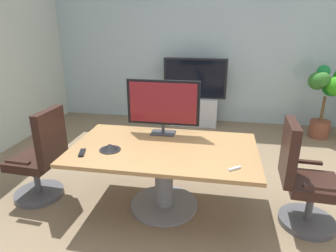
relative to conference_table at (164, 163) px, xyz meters
The scene contains 11 objects.
ground_plane 0.56m from the conference_table, 49.14° to the left, with size 7.10×7.10×0.00m, color #7A664C.
wall_back_glass_partition 3.30m from the conference_table, 88.32° to the left, with size 5.88×0.10×2.96m, color #9EB2B7.
conference_table is the anchor object (origin of this frame).
office_chair_left 1.42m from the conference_table, behind, with size 0.61×0.59×1.09m.
office_chair_right 1.42m from the conference_table, ahead, with size 0.61×0.58×1.09m.
tv_monitor 0.68m from the conference_table, 101.78° to the left, with size 0.84×0.18×0.64m.
wall_display_unit 2.80m from the conference_table, 88.52° to the left, with size 1.20×0.36×1.31m.
potted_plant 3.44m from the conference_table, 46.89° to the left, with size 0.61×0.62×1.27m.
conference_phone 0.60m from the conference_table, 163.15° to the right, with size 0.22×0.22×0.07m.
remote_control 0.86m from the conference_table, 159.67° to the right, with size 0.05×0.17×0.02m, color black.
whiteboard_marker 0.83m from the conference_table, 27.10° to the right, with size 0.13×0.02×0.02m, color silver.
Camera 1 is at (0.44, -2.89, 2.00)m, focal length 31.49 mm.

